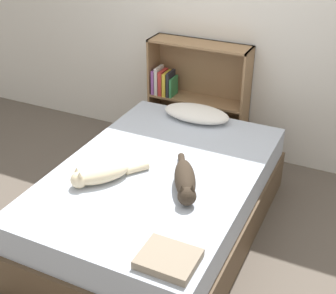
{
  "coord_description": "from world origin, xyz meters",
  "views": [
    {
      "loc": [
        1.28,
        -2.51,
        2.35
      ],
      "look_at": [
        0.0,
        0.15,
        0.66
      ],
      "focal_mm": 50.0,
      "sensor_mm": 36.0,
      "label": 1
    }
  ],
  "objects_px": {
    "bed": "(159,201)",
    "cat_dark": "(185,181)",
    "bookshelf": "(196,95)",
    "pillow": "(196,113)",
    "cat_light": "(100,174)"
  },
  "relations": [
    {
      "from": "bed",
      "to": "cat_light",
      "type": "bearing_deg",
      "value": -132.32
    },
    {
      "from": "bed",
      "to": "cat_dark",
      "type": "xyz_separation_m",
      "value": [
        0.28,
        -0.16,
        0.36
      ]
    },
    {
      "from": "bed",
      "to": "cat_light",
      "type": "relative_size",
      "value": 4.19
    },
    {
      "from": "pillow",
      "to": "cat_dark",
      "type": "relative_size",
      "value": 1.01
    },
    {
      "from": "bed",
      "to": "cat_dark",
      "type": "height_order",
      "value": "cat_dark"
    },
    {
      "from": "cat_dark",
      "to": "pillow",
      "type": "bearing_deg",
      "value": 170.71
    },
    {
      "from": "bed",
      "to": "bookshelf",
      "type": "height_order",
      "value": "bookshelf"
    },
    {
      "from": "pillow",
      "to": "cat_light",
      "type": "height_order",
      "value": "cat_light"
    },
    {
      "from": "cat_dark",
      "to": "bookshelf",
      "type": "xyz_separation_m",
      "value": [
        -0.55,
        1.49,
        -0.08
      ]
    },
    {
      "from": "cat_light",
      "to": "cat_dark",
      "type": "bearing_deg",
      "value": 142.5
    },
    {
      "from": "pillow",
      "to": "bookshelf",
      "type": "xyz_separation_m",
      "value": [
        -0.21,
        0.48,
        -0.06
      ]
    },
    {
      "from": "pillow",
      "to": "cat_light",
      "type": "distance_m",
      "value": 1.18
    },
    {
      "from": "bed",
      "to": "cat_dark",
      "type": "relative_size",
      "value": 3.58
    },
    {
      "from": "cat_light",
      "to": "bookshelf",
      "type": "distance_m",
      "value": 1.64
    },
    {
      "from": "bed",
      "to": "bookshelf",
      "type": "bearing_deg",
      "value": 101.53
    }
  ]
}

